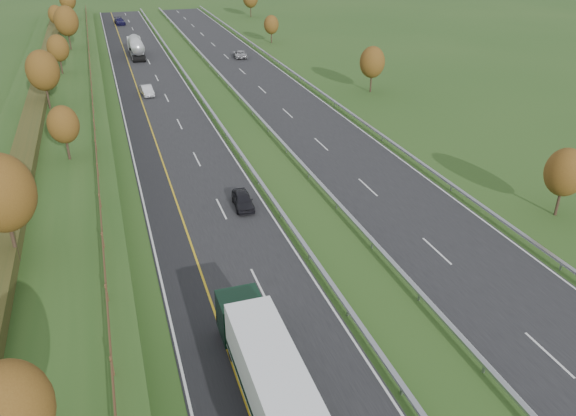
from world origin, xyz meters
name	(u,v)px	position (x,y,z in m)	size (l,w,h in m)	color
ground	(241,129)	(8.00, 55.00, 0.00)	(400.00, 400.00, 0.00)	#294B1B
near_carriageway	(168,123)	(0.00, 60.00, 0.02)	(10.50, 200.00, 0.04)	black
far_carriageway	(294,110)	(16.50, 60.00, 0.02)	(10.50, 200.00, 0.04)	black
hard_shoulder	(137,126)	(-3.75, 60.00, 0.02)	(3.00, 200.00, 0.04)	black
lane_markings	(219,118)	(6.40, 59.88, 0.05)	(26.75, 200.00, 0.01)	silver
embankment_left	(55,126)	(-13.00, 60.00, 1.00)	(12.00, 200.00, 2.00)	#294B1B
hedge_left	(34,115)	(-15.00, 60.00, 2.55)	(2.20, 180.00, 1.10)	#353C18
fence_left	(93,109)	(-8.50, 59.59, 2.73)	(0.12, 189.06, 1.20)	#422B19
median_barrier_near	(213,114)	(5.70, 60.00, 0.61)	(0.32, 200.00, 0.71)	#96999F
median_barrier_far	(252,110)	(10.80, 60.00, 0.61)	(0.32, 200.00, 0.71)	#96999F
outer_barrier_far	(335,102)	(22.30, 60.00, 0.62)	(0.32, 200.00, 0.71)	#96999F
trees_left	(48,88)	(-12.64, 56.63, 6.37)	(6.64, 164.30, 7.66)	#2D2116
trees_far	(312,34)	(29.80, 89.21, 4.25)	(8.45, 118.60, 7.12)	#2D2116
box_lorry	(277,396)	(-1.21, 10.79, 2.33)	(2.58, 16.28, 4.06)	black
road_tanker	(136,46)	(-0.31, 100.39, 1.86)	(2.40, 11.22, 3.46)	silver
car_dark_near	(243,200)	(3.13, 34.75, 0.71)	(1.58, 3.93, 1.34)	black
car_silver_mid	(147,90)	(-1.17, 73.35, 0.73)	(1.46, 4.18, 1.38)	silver
car_small_far	(120,21)	(-1.13, 138.04, 0.79)	(2.11, 5.19, 1.51)	#16133B
car_oncoming	(240,54)	(17.47, 93.36, 0.69)	(2.15, 4.67, 1.30)	#9C9BA0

